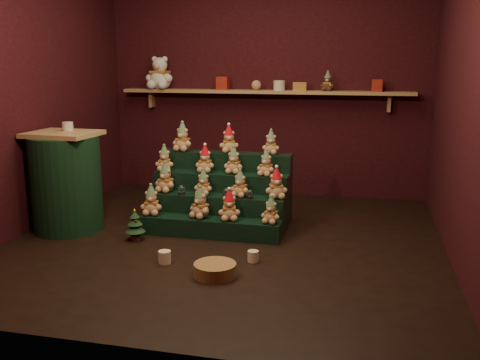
% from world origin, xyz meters
% --- Properties ---
extents(ground, '(4.00, 4.00, 0.00)m').
position_xyz_m(ground, '(0.00, 0.00, 0.00)').
color(ground, black).
rests_on(ground, ground).
extents(back_wall, '(4.00, 0.10, 2.80)m').
position_xyz_m(back_wall, '(0.00, 2.05, 1.40)').
color(back_wall, black).
rests_on(back_wall, ground).
extents(front_wall, '(4.00, 0.10, 2.80)m').
position_xyz_m(front_wall, '(0.00, -2.05, 1.40)').
color(front_wall, black).
rests_on(front_wall, ground).
extents(left_wall, '(0.10, 4.00, 2.80)m').
position_xyz_m(left_wall, '(-2.05, 0.00, 1.40)').
color(left_wall, black).
rests_on(left_wall, ground).
extents(right_wall, '(0.10, 4.00, 2.80)m').
position_xyz_m(right_wall, '(2.05, 0.00, 1.40)').
color(right_wall, black).
rests_on(right_wall, ground).
extents(back_shelf, '(3.60, 0.26, 0.24)m').
position_xyz_m(back_shelf, '(0.00, 1.87, 1.29)').
color(back_shelf, tan).
rests_on(back_shelf, ground).
extents(riser_tier_front, '(1.40, 0.22, 0.18)m').
position_xyz_m(riser_tier_front, '(-0.19, 0.10, 0.09)').
color(riser_tier_front, black).
rests_on(riser_tier_front, ground).
extents(riser_tier_midfront, '(1.40, 0.22, 0.36)m').
position_xyz_m(riser_tier_midfront, '(-0.19, 0.32, 0.18)').
color(riser_tier_midfront, black).
rests_on(riser_tier_midfront, ground).
extents(riser_tier_midback, '(1.40, 0.22, 0.54)m').
position_xyz_m(riser_tier_midback, '(-0.19, 0.54, 0.27)').
color(riser_tier_midback, black).
rests_on(riser_tier_midback, ground).
extents(riser_tier_back, '(1.40, 0.22, 0.72)m').
position_xyz_m(riser_tier_back, '(-0.19, 0.76, 0.36)').
color(riser_tier_back, black).
rests_on(riser_tier_back, ground).
extents(teddy_0, '(0.24, 0.22, 0.30)m').
position_xyz_m(teddy_0, '(-0.78, 0.10, 0.33)').
color(teddy_0, tan).
rests_on(teddy_0, riser_tier_front).
extents(teddy_1, '(0.28, 0.27, 0.31)m').
position_xyz_m(teddy_1, '(-0.28, 0.11, 0.33)').
color(teddy_1, tan).
rests_on(teddy_1, riser_tier_front).
extents(teddy_2, '(0.25, 0.24, 0.29)m').
position_xyz_m(teddy_2, '(0.01, 0.10, 0.33)').
color(teddy_2, tan).
rests_on(teddy_2, riser_tier_front).
extents(teddy_3, '(0.22, 0.21, 0.26)m').
position_xyz_m(teddy_3, '(0.42, 0.09, 0.31)').
color(teddy_3, tan).
rests_on(teddy_3, riser_tier_front).
extents(teddy_4, '(0.26, 0.24, 0.30)m').
position_xyz_m(teddy_4, '(-0.72, 0.34, 0.51)').
color(teddy_4, tan).
rests_on(teddy_4, riser_tier_midfront).
extents(teddy_5, '(0.18, 0.17, 0.26)m').
position_xyz_m(teddy_5, '(-0.31, 0.31, 0.49)').
color(teddy_5, tan).
rests_on(teddy_5, riser_tier_midfront).
extents(teddy_6, '(0.23, 0.21, 0.27)m').
position_xyz_m(teddy_6, '(0.07, 0.32, 0.49)').
color(teddy_6, tan).
rests_on(teddy_6, riser_tier_midfront).
extents(teddy_7, '(0.27, 0.25, 0.30)m').
position_xyz_m(teddy_7, '(0.43, 0.33, 0.51)').
color(teddy_7, tan).
rests_on(teddy_7, riser_tier_midfront).
extents(teddy_8, '(0.22, 0.20, 0.27)m').
position_xyz_m(teddy_8, '(-0.79, 0.52, 0.67)').
color(teddy_8, tan).
rests_on(teddy_8, riser_tier_midback).
extents(teddy_9, '(0.20, 0.18, 0.28)m').
position_xyz_m(teddy_9, '(-0.36, 0.55, 0.68)').
color(teddy_9, tan).
rests_on(teddy_9, riser_tier_midback).
extents(teddy_10, '(0.21, 0.19, 0.27)m').
position_xyz_m(teddy_10, '(-0.05, 0.56, 0.68)').
color(teddy_10, tan).
rests_on(teddy_10, riser_tier_midback).
extents(teddy_11, '(0.23, 0.21, 0.26)m').
position_xyz_m(teddy_11, '(0.29, 0.52, 0.67)').
color(teddy_11, tan).
rests_on(teddy_11, riser_tier_midback).
extents(teddy_12, '(0.25, 0.24, 0.31)m').
position_xyz_m(teddy_12, '(-0.67, 0.75, 0.87)').
color(teddy_12, tan).
rests_on(teddy_12, riser_tier_back).
extents(teddy_13, '(0.25, 0.24, 0.29)m').
position_xyz_m(teddy_13, '(-0.16, 0.77, 0.86)').
color(teddy_13, tan).
rests_on(teddy_13, riser_tier_back).
extents(teddy_14, '(0.18, 0.17, 0.25)m').
position_xyz_m(teddy_14, '(0.29, 0.76, 0.85)').
color(teddy_14, tan).
rests_on(teddy_14, riser_tier_back).
extents(snow_globe_a, '(0.07, 0.07, 0.09)m').
position_xyz_m(snow_globe_a, '(-0.52, 0.26, 0.41)').
color(snow_globe_a, black).
rests_on(snow_globe_a, riser_tier_midfront).
extents(snow_globe_b, '(0.07, 0.07, 0.09)m').
position_xyz_m(snow_globe_b, '(-0.06, 0.26, 0.40)').
color(snow_globe_b, black).
rests_on(snow_globe_b, riser_tier_midfront).
extents(snow_globe_c, '(0.07, 0.07, 0.09)m').
position_xyz_m(snow_globe_c, '(0.18, 0.26, 0.41)').
color(snow_globe_c, black).
rests_on(snow_globe_c, riser_tier_midfront).
extents(side_table, '(0.69, 0.69, 0.99)m').
position_xyz_m(side_table, '(-1.64, -0.00, 0.49)').
color(side_table, tan).
rests_on(side_table, ground).
extents(table_ornament, '(0.11, 0.11, 0.08)m').
position_xyz_m(table_ornament, '(-1.64, 0.10, 1.03)').
color(table_ornament, beige).
rests_on(table_ornament, side_table).
extents(mini_christmas_tree, '(0.19, 0.19, 0.32)m').
position_xyz_m(mini_christmas_tree, '(-0.84, -0.17, 0.15)').
color(mini_christmas_tree, '#4D2D1B').
rests_on(mini_christmas_tree, ground).
extents(mug_left, '(0.11, 0.11, 0.11)m').
position_xyz_m(mug_left, '(-0.35, -0.67, 0.05)').
color(mug_left, beige).
rests_on(mug_left, ground).
extents(mug_right, '(0.09, 0.09, 0.09)m').
position_xyz_m(mug_right, '(0.36, -0.46, 0.05)').
color(mug_right, beige).
rests_on(mug_right, ground).
extents(wicker_basket, '(0.40, 0.40, 0.11)m').
position_xyz_m(wicker_basket, '(0.14, -0.84, 0.05)').
color(wicker_basket, olive).
rests_on(wicker_basket, ground).
extents(white_bear, '(0.39, 0.36, 0.51)m').
position_xyz_m(white_bear, '(-1.33, 1.84, 1.58)').
color(white_bear, white).
rests_on(white_bear, back_shelf).
extents(brown_bear, '(0.18, 0.17, 0.23)m').
position_xyz_m(brown_bear, '(0.78, 1.84, 1.43)').
color(brown_bear, '#452717').
rests_on(brown_bear, back_shelf).
extents(gift_tin_red_a, '(0.14, 0.14, 0.16)m').
position_xyz_m(gift_tin_red_a, '(-0.51, 1.85, 1.40)').
color(gift_tin_red_a, '#A32619').
rests_on(gift_tin_red_a, back_shelf).
extents(gift_tin_cream, '(0.14, 0.14, 0.12)m').
position_xyz_m(gift_tin_cream, '(0.20, 1.85, 1.38)').
color(gift_tin_cream, beige).
rests_on(gift_tin_cream, back_shelf).
extents(gift_tin_red_b, '(0.12, 0.12, 0.14)m').
position_xyz_m(gift_tin_red_b, '(1.35, 1.85, 1.39)').
color(gift_tin_red_b, '#A32619').
rests_on(gift_tin_red_b, back_shelf).
extents(shelf_plush_ball, '(0.12, 0.12, 0.12)m').
position_xyz_m(shelf_plush_ball, '(-0.09, 1.85, 1.38)').
color(shelf_plush_ball, tan).
rests_on(shelf_plush_ball, back_shelf).
extents(scarf_gift_box, '(0.16, 0.10, 0.10)m').
position_xyz_m(scarf_gift_box, '(0.45, 1.85, 1.37)').
color(scarf_gift_box, orange).
rests_on(scarf_gift_box, back_shelf).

